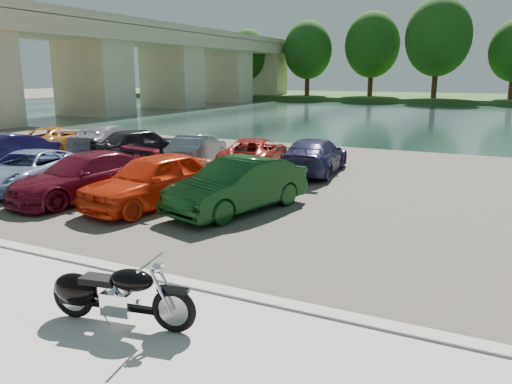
# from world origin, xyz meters

# --- Properties ---
(ground) EXTENTS (200.00, 200.00, 0.00)m
(ground) POSITION_xyz_m (0.00, 0.00, 0.00)
(ground) COLOR #595447
(ground) RESTS_ON ground
(promenade) EXTENTS (60.00, 6.00, 0.10)m
(promenade) POSITION_xyz_m (0.00, -1.00, 0.05)
(promenade) COLOR #A4A09A
(promenade) RESTS_ON ground
(kerb) EXTENTS (60.00, 0.30, 0.14)m
(kerb) POSITION_xyz_m (0.00, 2.00, 0.07)
(kerb) COLOR #A4A09A
(kerb) RESTS_ON ground
(parking_lot) EXTENTS (60.00, 18.00, 0.04)m
(parking_lot) POSITION_xyz_m (0.00, 11.00, 0.02)
(parking_lot) COLOR #3F3A33
(parking_lot) RESTS_ON ground
(river) EXTENTS (120.00, 40.00, 0.00)m
(river) POSITION_xyz_m (0.00, 40.00, 0.00)
(river) COLOR #162927
(river) RESTS_ON ground
(far_bank) EXTENTS (120.00, 24.00, 0.60)m
(far_bank) POSITION_xyz_m (0.00, 72.00, 0.30)
(far_bank) COLOR #204518
(far_bank) RESTS_ON ground
(bridge) EXTENTS (7.00, 56.00, 8.55)m
(bridge) POSITION_xyz_m (-28.00, 41.02, 5.52)
(bridge) COLOR tan
(bridge) RESTS_ON ground
(far_trees) EXTENTS (70.25, 10.68, 12.52)m
(far_trees) POSITION_xyz_m (4.36, 65.79, 7.49)
(far_trees) COLOR #3C2016
(far_trees) RESTS_ON far_bank
(motorcycle) EXTENTS (2.32, 0.82, 1.05)m
(motorcycle) POSITION_xyz_m (0.22, 0.34, 0.56)
(motorcycle) COLOR black
(motorcycle) RESTS_ON promenade
(car_2) EXTENTS (2.96, 4.72, 1.22)m
(car_2) POSITION_xyz_m (-8.55, 6.27, 0.65)
(car_2) COLOR #8091BB
(car_2) RESTS_ON parking_lot
(car_3) EXTENTS (2.75, 4.91, 1.35)m
(car_3) POSITION_xyz_m (-5.87, 6.06, 0.71)
(car_3) COLOR #5C0D1F
(car_3) RESTS_ON parking_lot
(car_4) EXTENTS (2.62, 4.66, 1.50)m
(car_4) POSITION_xyz_m (-3.46, 6.26, 0.79)
(car_4) COLOR red
(car_4) RESTS_ON parking_lot
(car_5) EXTENTS (2.65, 4.59, 1.43)m
(car_5) POSITION_xyz_m (-1.08, 6.82, 0.76)
(car_5) COLOR black
(car_5) RESTS_ON parking_lot
(car_6) EXTENTS (3.13, 4.89, 1.25)m
(car_6) POSITION_xyz_m (-13.63, 12.16, 0.67)
(car_6) COLOR #B9712A
(car_6) RESTS_ON parking_lot
(car_7) EXTENTS (2.94, 5.09, 1.39)m
(car_7) POSITION_xyz_m (-11.10, 12.88, 0.73)
(car_7) COLOR gray
(car_7) RESTS_ON parking_lot
(car_8) EXTENTS (3.00, 4.56, 1.44)m
(car_8) POSITION_xyz_m (-8.55, 12.10, 0.76)
(car_8) COLOR black
(car_8) RESTS_ON parking_lot
(car_9) EXTENTS (2.07, 4.01, 1.26)m
(car_9) POSITION_xyz_m (-5.93, 12.42, 0.67)
(car_9) COLOR slate
(car_9) RESTS_ON parking_lot
(car_10) EXTENTS (2.97, 4.78, 1.23)m
(car_10) POSITION_xyz_m (-3.40, 12.57, 0.66)
(car_10) COLOR maroon
(car_10) RESTS_ON parking_lot
(car_11) EXTENTS (2.25, 4.67, 1.31)m
(car_11) POSITION_xyz_m (-1.01, 12.83, 0.69)
(car_11) COLOR #2B2950
(car_11) RESTS_ON parking_lot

